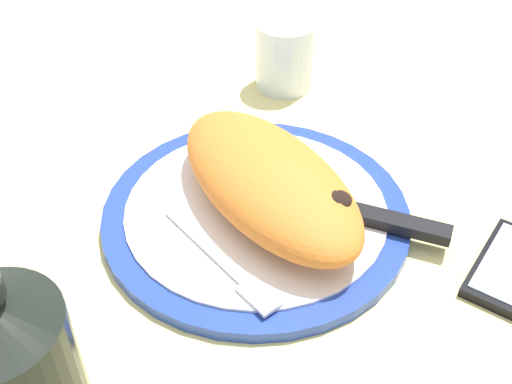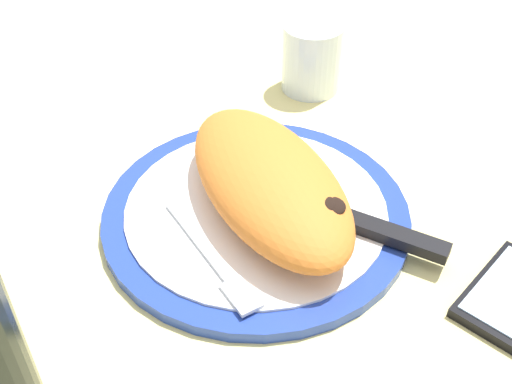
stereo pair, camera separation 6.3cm
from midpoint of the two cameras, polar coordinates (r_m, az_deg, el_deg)
ground_plane at (r=66.34cm, az=2.72°, el=-3.45°), size 150.00×150.00×3.00cm
plate at (r=64.80cm, az=2.78°, el=-2.02°), size 31.29×31.29×1.57cm
calzone at (r=62.37cm, az=4.08°, el=0.81°), size 28.00×17.68×6.37cm
fork at (r=58.29cm, az=-0.51°, el=-6.63°), size 16.24×2.93×0.40cm
knife at (r=62.81cm, az=13.03°, el=-3.29°), size 20.88×10.99×1.20cm
water_glass at (r=84.67cm, az=7.18°, el=11.45°), size 7.61×7.61×8.88cm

